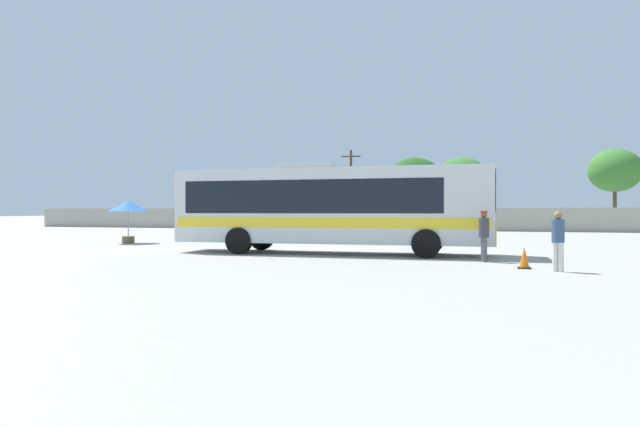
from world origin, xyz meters
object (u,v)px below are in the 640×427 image
at_px(coach_bus_silver_yellow, 327,205).
at_px(parked_car_second_black, 297,222).
at_px(traffic_cone_on_apron, 524,258).
at_px(attendant_by_bus_door, 484,233).
at_px(passenger_waiting_on_apron, 558,238).
at_px(roadside_tree_right, 615,171).
at_px(roadside_tree_midleft, 415,181).
at_px(vendor_umbrella_near_gate_blue, 128,207).
at_px(parked_car_leftmost_silver, 240,221).
at_px(roadside_tree_left, 315,189).
at_px(roadside_tree_midright, 462,180).
at_px(utility_pole_near, 351,188).

height_order(coach_bus_silver_yellow, parked_car_second_black, coach_bus_silver_yellow).
bearing_deg(traffic_cone_on_apron, attendant_by_bus_door, 121.50).
bearing_deg(passenger_waiting_on_apron, roadside_tree_right, 76.88).
distance_m(roadside_tree_midleft, traffic_cone_on_apron, 35.23).
bearing_deg(vendor_umbrella_near_gate_blue, passenger_waiting_on_apron, -21.95).
height_order(coach_bus_silver_yellow, parked_car_leftmost_silver, coach_bus_silver_yellow).
bearing_deg(roadside_tree_left, vendor_umbrella_near_gate_blue, -92.06).
bearing_deg(traffic_cone_on_apron, coach_bus_silver_yellow, 151.92).
distance_m(parked_car_second_black, roadside_tree_midright, 16.32).
relative_size(roadside_tree_midleft, roadside_tree_right, 0.92).
height_order(passenger_waiting_on_apron, roadside_tree_midleft, roadside_tree_midleft).
xyz_separation_m(coach_bus_silver_yellow, roadside_tree_midright, (3.67, 32.45, 2.69)).
xyz_separation_m(roadside_tree_midright, roadside_tree_right, (13.08, 0.82, 0.67)).
relative_size(parked_car_leftmost_silver, roadside_tree_midright, 0.66).
bearing_deg(parked_car_leftmost_silver, attendant_by_bus_door, -50.57).
bearing_deg(parked_car_second_black, roadside_tree_left, 96.96).
distance_m(attendant_by_bus_door, parked_car_leftmost_silver, 33.00).
distance_m(attendant_by_bus_door, traffic_cone_on_apron, 2.29).
xyz_separation_m(roadside_tree_midleft, roadside_tree_right, (17.22, 2.92, 0.83)).
bearing_deg(roadside_tree_midright, passenger_waiting_on_apron, -83.36).
height_order(parked_car_second_black, roadside_tree_midright, roadside_tree_midright).
distance_m(coach_bus_silver_yellow, parked_car_second_black, 26.01).
bearing_deg(passenger_waiting_on_apron, roadside_tree_midright, 96.64).
distance_m(roadside_tree_left, roadside_tree_midleft, 10.61).
bearing_deg(roadside_tree_midright, parked_car_second_black, -148.09).
distance_m(passenger_waiting_on_apron, roadside_tree_midleft, 35.94).
bearing_deg(traffic_cone_on_apron, roadside_tree_midright, 95.44).
relative_size(vendor_umbrella_near_gate_blue, parked_car_leftmost_silver, 0.50).
distance_m(parked_car_leftmost_silver, roadside_tree_midright, 21.02).
bearing_deg(passenger_waiting_on_apron, traffic_cone_on_apron, 144.12).
height_order(roadside_tree_midright, traffic_cone_on_apron, roadside_tree_midright).
bearing_deg(roadside_tree_midright, roadside_tree_right, 3.58).
height_order(passenger_waiting_on_apron, traffic_cone_on_apron, passenger_waiting_on_apron).
height_order(attendant_by_bus_door, parked_car_second_black, attendant_by_bus_door).
height_order(parked_car_second_black, roadside_tree_left, roadside_tree_left).
bearing_deg(parked_car_leftmost_silver, vendor_umbrella_near_gate_blue, -81.15).
height_order(coach_bus_silver_yellow, attendant_by_bus_door, coach_bus_silver_yellow).
bearing_deg(parked_car_leftmost_silver, roadside_tree_midleft, 25.07).
xyz_separation_m(roadside_tree_left, roadside_tree_right, (27.58, 0.70, 1.35)).
xyz_separation_m(parked_car_second_black, utility_pole_near, (3.39, 5.73, 3.15)).
relative_size(coach_bus_silver_yellow, traffic_cone_on_apron, 19.42).
bearing_deg(attendant_by_bus_door, coach_bus_silver_yellow, 162.13).
xyz_separation_m(coach_bus_silver_yellow, vendor_umbrella_near_gate_blue, (-11.88, 3.59, -0.01)).
bearing_deg(attendant_by_bus_door, roadside_tree_midright, 93.83).
relative_size(parked_car_second_black, roadside_tree_left, 0.81).
height_order(coach_bus_silver_yellow, roadside_tree_left, roadside_tree_left).
relative_size(parked_car_leftmost_silver, utility_pole_near, 0.59).
distance_m(parked_car_second_black, roadside_tree_right, 28.45).
distance_m(passenger_waiting_on_apron, traffic_cone_on_apron, 1.22).
relative_size(coach_bus_silver_yellow, roadside_tree_right, 1.73).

